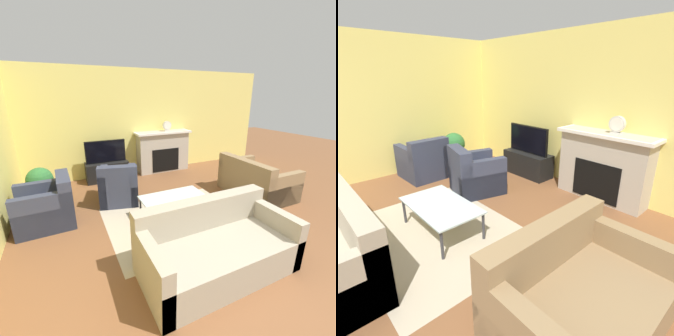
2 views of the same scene
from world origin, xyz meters
The scene contains 13 objects.
ground_plane centered at (0.00, 0.00, 0.00)m, with size 20.00×20.00×0.00m, color brown.
wall_back centered at (0.00, 4.72, 1.35)m, with size 8.24×0.06×2.70m.
area_rug centered at (-0.07, 1.95, 0.00)m, with size 2.32×1.86×0.00m.
fireplace centered at (0.82, 4.48, 0.58)m, with size 1.54×0.46×1.11m.
tv_stand centered at (-0.75, 4.39, 0.23)m, with size 1.02×0.43×0.47m.
tv centered at (-0.75, 4.39, 0.74)m, with size 0.96×0.06×0.55m.
couch_sectional centered at (-0.17, 0.73, 0.29)m, with size 1.87×0.89×0.82m.
couch_loveseat centered at (1.93, 2.14, 0.29)m, with size 0.97×1.42×0.82m.
armchair_by_window centered at (-2.04, 2.74, 0.30)m, with size 0.87×0.78×0.82m.
armchair_accent centered at (-0.78, 3.08, 0.30)m, with size 0.90×0.96×0.82m.
coffee_table centered at (-0.07, 2.03, 0.35)m, with size 1.12×0.66×0.38m.
potted_plant centered at (-2.16, 3.52, 0.47)m, with size 0.48×0.48×0.77m.
mantel_clock centered at (0.95, 4.49, 1.25)m, with size 0.24×0.07×0.27m.
Camera 1 is at (-1.68, -1.08, 2.07)m, focal length 24.00 mm.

